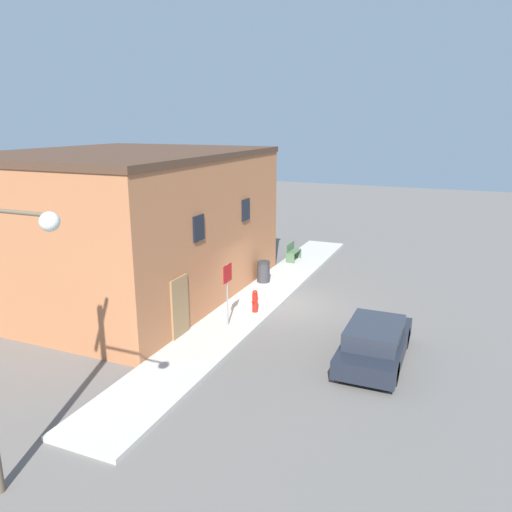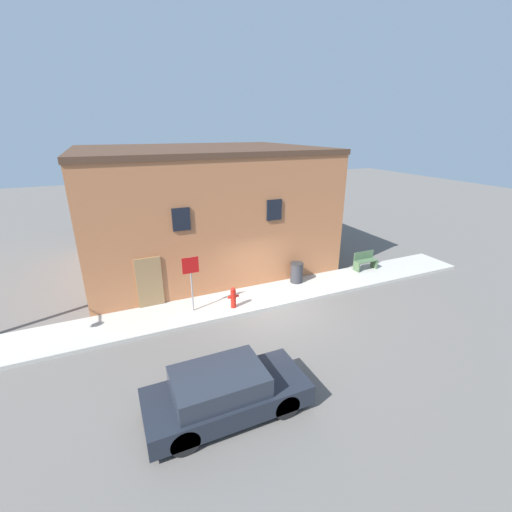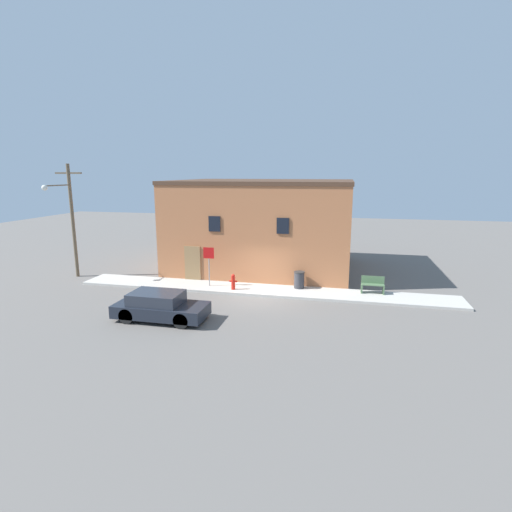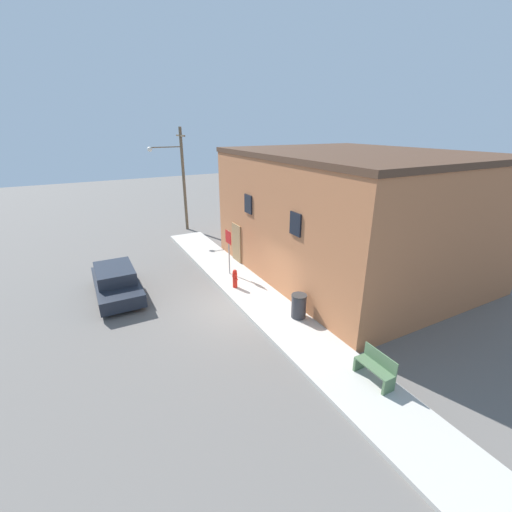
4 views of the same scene
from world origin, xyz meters
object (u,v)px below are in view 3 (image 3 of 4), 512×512
Objects in this scene: bench at (373,285)px; utility_pole at (70,215)px; stop_sign at (209,259)px; fire_hydrant at (233,282)px; trash_bin at (299,280)px; parked_car at (160,306)px.

bench is 0.17× the size of utility_pole.
stop_sign is 9.14m from bench.
utility_pole reaches higher than fire_hydrant.
stop_sign is 2.35× the size of trash_bin.
fire_hydrant is at bearing -4.47° from utility_pole.
utility_pole is (-10.66, 0.83, 3.36)m from fire_hydrant.
utility_pole is at bearing 175.53° from fire_hydrant.
trash_bin is 0.14× the size of utility_pole.
bench is at bearing 0.63° from utility_pole.
utility_pole is at bearing -179.37° from bench.
parked_car reaches higher than bench.
parked_car reaches higher than trash_bin.
trash_bin is (3.54, 1.08, 0.04)m from fire_hydrant.
utility_pole is (-14.19, -0.25, 3.32)m from trash_bin.
utility_pole is 10.85m from parked_car.
fire_hydrant is 3.70m from trash_bin.
bench is 1.27× the size of trash_bin.
bench is at bearing -0.75° from trash_bin.
trash_bin is (-3.98, 0.05, 0.05)m from bench.
parked_car reaches higher than fire_hydrant.
trash_bin is 0.23× the size of parked_car.
trash_bin is 14.58m from utility_pole.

